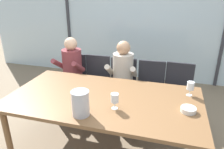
{
  "coord_description": "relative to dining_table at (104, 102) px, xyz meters",
  "views": [
    {
      "loc": [
        0.7,
        -2.11,
        1.94
      ],
      "look_at": [
        0.0,
        0.35,
        0.9
      ],
      "focal_mm": 34.16,
      "sensor_mm": 36.0,
      "label": 1
    }
  ],
  "objects": [
    {
      "name": "wine_glass_near_bucket",
      "position": [
        0.19,
        -0.21,
        0.19
      ],
      "size": [
        0.08,
        0.08,
        0.17
      ],
      "color": "silver",
      "rests_on": "dining_table"
    },
    {
      "name": "hillside_vineyard",
      "position": [
        0.0,
        6.83,
        0.36
      ],
      "size": [
        13.45,
        2.4,
        2.09
      ],
      "primitive_type": "cube",
      "color": "#477A38",
      "rests_on": "ground"
    },
    {
      "name": "person_beige_jumper",
      "position": [
        0.01,
        0.86,
        0.01
      ],
      "size": [
        0.47,
        0.62,
        1.21
      ],
      "rotation": [
        0.0,
        0.0,
        0.04
      ],
      "color": "#B7AD9E",
      "rests_on": "ground"
    },
    {
      "name": "chair_center",
      "position": [
        -0.0,
        0.98,
        -0.16
      ],
      "size": [
        0.47,
        0.47,
        0.89
      ],
      "rotation": [
        0.0,
        0.0,
        0.07
      ],
      "color": "#232328",
      "rests_on": "ground"
    },
    {
      "name": "tasting_bowl",
      "position": [
        0.94,
        -0.06,
        0.09
      ],
      "size": [
        0.16,
        0.16,
        0.05
      ],
      "primitive_type": "cylinder",
      "color": "silver",
      "rests_on": "dining_table"
    },
    {
      "name": "chair_near_curtain",
      "position": [
        -0.89,
        0.99,
        -0.16
      ],
      "size": [
        0.46,
        0.46,
        0.89
      ],
      "rotation": [
        0.0,
        0.0,
        0.05
      ],
      "color": "#232328",
      "rests_on": "ground"
    },
    {
      "name": "ground",
      "position": [
        0.0,
        1.0,
        -0.69
      ],
      "size": [
        14.0,
        14.0,
        0.0
      ],
      "primitive_type": "plane",
      "color": "#847056"
    },
    {
      "name": "chair_right_of_center",
      "position": [
        0.45,
        0.98,
        -0.16
      ],
      "size": [
        0.46,
        0.46,
        0.89
      ],
      "rotation": [
        0.0,
        0.0,
        0.05
      ],
      "color": "#232328",
      "rests_on": "ground"
    },
    {
      "name": "wine_glass_by_left_taster",
      "position": [
        0.97,
        0.33,
        0.19
      ],
      "size": [
        0.08,
        0.08,
        0.17
      ],
      "color": "silver",
      "rests_on": "dining_table"
    },
    {
      "name": "person_maroon_top",
      "position": [
        -0.87,
        0.87,
        0.01
      ],
      "size": [
        0.49,
        0.63,
        1.21
      ],
      "rotation": [
        0.0,
        0.0,
        -0.1
      ],
      "color": "brown",
      "rests_on": "ground"
    },
    {
      "name": "window_mullion_left",
      "position": [
        -1.68,
        2.5,
        0.61
      ],
      "size": [
        0.06,
        0.06,
        2.6
      ],
      "primitive_type": "cube",
      "color": "#38383D",
      "rests_on": "ground"
    },
    {
      "name": "chair_near_window_right",
      "position": [
        0.87,
        1.0,
        -0.16
      ],
      "size": [
        0.45,
        0.45,
        0.89
      ],
      "rotation": [
        0.0,
        0.0,
        -0.03
      ],
      "color": "#232328",
      "rests_on": "ground"
    },
    {
      "name": "ice_bucket_primary",
      "position": [
        -0.1,
        -0.42,
        0.2
      ],
      "size": [
        0.18,
        0.18,
        0.27
      ],
      "color": "#B7B7BC",
      "rests_on": "dining_table"
    },
    {
      "name": "chair_left_of_center",
      "position": [
        -0.47,
        1.02,
        -0.16
      ],
      "size": [
        0.45,
        0.45,
        0.89
      ],
      "rotation": [
        0.0,
        0.0,
        0.01
      ],
      "color": "#232328",
      "rests_on": "ground"
    },
    {
      "name": "dining_table",
      "position": [
        0.0,
        0.0,
        0.0
      ],
      "size": [
        2.25,
        1.19,
        0.75
      ],
      "color": "brown",
      "rests_on": "ground"
    },
    {
      "name": "window_glass_panel",
      "position": [
        0.0,
        2.52,
        0.61
      ],
      "size": [
        7.45,
        0.03,
        2.6
      ],
      "primitive_type": "cube",
      "color": "silver",
      "rests_on": "ground"
    }
  ]
}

